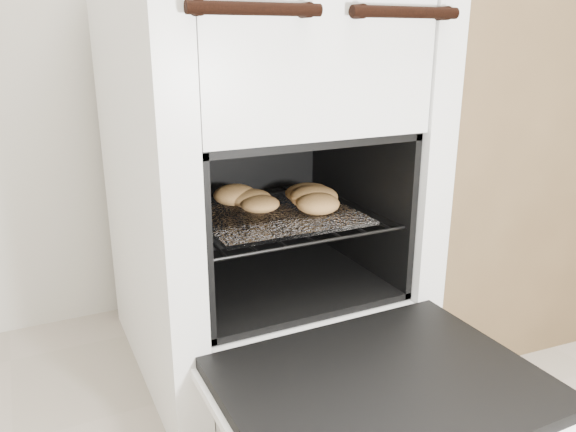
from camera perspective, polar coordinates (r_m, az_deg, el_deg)
name	(u,v)px	position (r m, az deg, el deg)	size (l,w,h in m)	color
stove	(260,178)	(1.37, -2.84, 3.87)	(0.64, 0.71, 0.98)	white
oven_door	(383,389)	(1.05, 9.59, -16.96)	(0.57, 0.45, 0.04)	black
oven_rack	(272,215)	(1.33, -1.60, 0.15)	(0.46, 0.45, 0.01)	black
foil_sheet	(276,214)	(1.31, -1.22, 0.16)	(0.36, 0.32, 0.01)	silver
baked_rolls	(286,198)	(1.35, -0.24, 1.88)	(0.31, 0.29, 0.05)	tan
counter	(514,151)	(1.84, 22.01, 6.18)	(0.96, 0.64, 0.96)	brown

